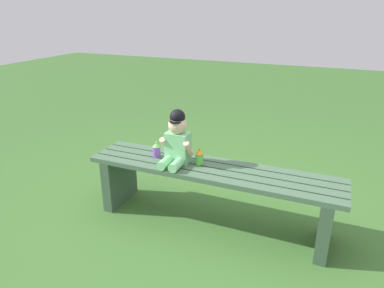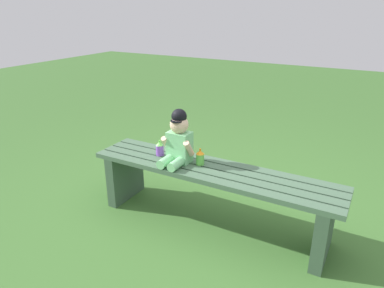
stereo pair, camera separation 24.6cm
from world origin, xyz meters
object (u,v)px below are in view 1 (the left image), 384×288
at_px(park_bench, 211,185).
at_px(child_figure, 177,140).
at_px(sippy_cup_right, 199,157).
at_px(sippy_cup_left, 157,150).

xyz_separation_m(park_bench, child_figure, (-0.27, -0.01, 0.32)).
xyz_separation_m(park_bench, sippy_cup_right, (-0.11, 0.02, 0.20)).
relative_size(sippy_cup_left, sippy_cup_right, 1.00).
relative_size(child_figure, sippy_cup_left, 3.26).
bearing_deg(park_bench, child_figure, -176.98).
xyz_separation_m(child_figure, sippy_cup_left, (-0.19, 0.04, -0.12)).
distance_m(child_figure, sippy_cup_right, 0.20).
height_order(child_figure, sippy_cup_left, child_figure).
xyz_separation_m(sippy_cup_left, sippy_cup_right, (0.35, 0.00, 0.00)).
bearing_deg(park_bench, sippy_cup_right, 168.37).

